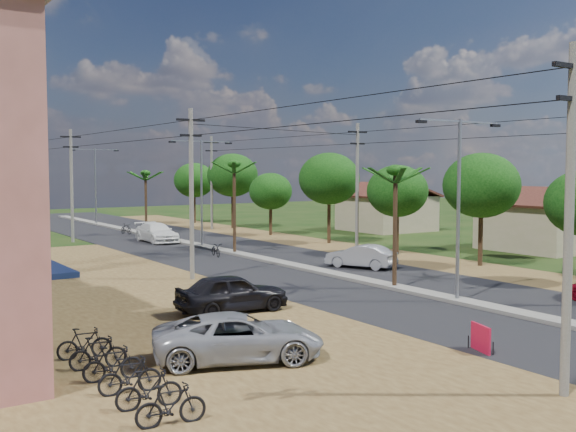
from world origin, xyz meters
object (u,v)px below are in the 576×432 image
car_parked_silver (239,338)px  parked_scooter_row (121,370)px  car_silver_mid (361,257)px  car_parked_dark (232,294)px  roadside_sign (481,339)px  car_white_far (157,233)px

car_parked_silver → parked_scooter_row: bearing=117.6°
car_silver_mid → car_parked_dark: 13.86m
car_silver_mid → car_parked_silver: car_parked_silver is taller
car_silver_mid → car_parked_dark: (-12.23, -6.52, 0.10)m
car_parked_silver → roadside_sign: bearing=-94.8°
car_white_far → car_parked_silver: car_white_far is taller
car_white_far → parked_scooter_row: (-14.75, -33.06, -0.26)m
roadside_sign → car_parked_silver: bearing=172.8°
car_parked_silver → car_parked_dark: 7.08m
car_silver_mid → car_white_far: 20.35m
roadside_sign → parked_scooter_row: (-10.75, 2.97, 0.05)m
car_silver_mid → parked_scooter_row: (-19.30, -13.23, -0.19)m
car_silver_mid → car_parked_dark: car_parked_dark is taller
car_silver_mid → car_parked_dark: size_ratio=0.90×
car_white_far → car_parked_dark: 27.45m
car_silver_mid → roadside_sign: 18.32m
car_white_far → car_parked_dark: car_parked_dark is taller
car_parked_dark → parked_scooter_row: bearing=137.6°
car_white_far → parked_scooter_row: bearing=-113.8°
parked_scooter_row → car_parked_silver: bearing=6.2°
car_white_far → car_parked_dark: (-7.69, -26.35, 0.03)m
parked_scooter_row → roadside_sign: bearing=-15.5°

